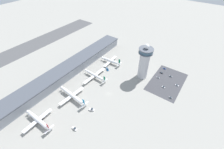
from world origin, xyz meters
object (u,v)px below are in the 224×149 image
object	(u,v)px
airplane_gate_charlie	(95,75)
car_black_suv	(161,73)
airplane_gate_delta	(111,61)
service_truck_water	(75,129)
car_yellow_taxi	(163,87)
service_truck_fuel	(107,69)
airplane_gate_alpha	(38,120)
control_tower	(144,62)
service_truck_baggage	(92,110)
car_grey_coupe	(164,69)
car_blue_compact	(158,77)
car_silver_sedan	(171,76)
car_white_wagon	(171,98)
car_navy_sedan	(177,85)
airplane_gate_bravo	(72,96)
service_truck_catering	(90,79)

from	to	relation	value
airplane_gate_charlie	car_black_suv	distance (m)	96.69
airplane_gate_delta	service_truck_water	xyz separation A→B (m)	(-112.68, -36.51, -3.29)
car_yellow_taxi	airplane_gate_charlie	bearing A→B (deg)	113.88
service_truck_fuel	airplane_gate_alpha	bearing A→B (deg)	177.27
airplane_gate_alpha	service_truck_fuel	distance (m)	112.65
control_tower	airplane_gate_charlie	xyz separation A→B (m)	(-41.15, 52.14, -20.93)
service_truck_baggage	car_grey_coupe	size ratio (longest dim) A/B	1.59
control_tower	car_blue_compact	xyz separation A→B (m)	(10.39, -20.25, -24.67)
car_silver_sedan	car_yellow_taxi	world-z (taller)	car_yellow_taxi
airplane_gate_alpha	car_white_wagon	xyz separation A→B (m)	(113.64, -101.07, -3.91)
control_tower	car_white_wagon	xyz separation A→B (m)	(-15.65, -47.15, -24.72)
car_yellow_taxi	car_blue_compact	distance (m)	18.95
control_tower	car_navy_sedan	world-z (taller)	control_tower
service_truck_fuel	car_yellow_taxi	size ratio (longest dim) A/B	1.49
control_tower	service_truck_baggage	xyz separation A→B (m)	(-85.47, 19.46, -24.22)
car_silver_sedan	car_black_suv	size ratio (longest dim) A/B	0.99
service_truck_water	car_silver_sedan	size ratio (longest dim) A/B	1.27
service_truck_water	car_black_suv	size ratio (longest dim) A/B	1.25
control_tower	service_truck_baggage	size ratio (longest dim) A/B	7.84
control_tower	car_silver_sedan	xyz separation A→B (m)	(23.04, -33.81, -24.74)
airplane_gate_alpha	airplane_gate_charlie	bearing A→B (deg)	-1.15
car_navy_sedan	airplane_gate_delta	bearing A→B (deg)	96.00
airplane_gate_charlie	car_silver_sedan	size ratio (longest dim) A/B	8.86
car_black_suv	car_blue_compact	distance (m)	12.52
service_truck_water	airplane_gate_delta	bearing A→B (deg)	17.95
car_black_suv	airplane_gate_delta	bearing A→B (deg)	107.20
car_white_wagon	service_truck_baggage	bearing A→B (deg)	136.35
airplane_gate_bravo	car_navy_sedan	distance (m)	136.13
car_silver_sedan	car_white_wagon	distance (m)	40.92
airplane_gate_bravo	car_blue_compact	distance (m)	118.82
service_truck_fuel	car_blue_compact	world-z (taller)	service_truck_fuel
car_navy_sedan	car_white_wagon	size ratio (longest dim) A/B	1.00
airplane_gate_charlie	car_yellow_taxi	size ratio (longest dim) A/B	9.20
car_navy_sedan	car_white_wagon	distance (m)	26.07
service_truck_catering	airplane_gate_bravo	bearing A→B (deg)	-170.20
control_tower	service_truck_fuel	bearing A→B (deg)	109.10
car_black_suv	car_blue_compact	world-z (taller)	car_blue_compact
airplane_gate_bravo	car_white_wagon	xyz separation A→B (m)	(69.94, -96.82, -4.14)
airplane_gate_charlie	car_white_wagon	bearing A→B (deg)	-75.60
service_truck_fuel	car_yellow_taxi	xyz separation A→B (m)	(13.53, -81.92, -0.29)
airplane_gate_charlie	car_black_suv	bearing A→B (deg)	-48.47
car_grey_coupe	car_black_suv	xyz separation A→B (m)	(-12.27, -0.03, -0.06)
car_silver_sedan	car_navy_sedan	xyz separation A→B (m)	(-12.62, -12.93, 0.02)
service_truck_catering	car_silver_sedan	distance (m)	114.70
airplane_gate_bravo	airplane_gate_delta	xyz separation A→B (m)	(85.35, 4.93, -0.52)
service_truck_water	car_yellow_taxi	xyz separation A→B (m)	(109.63, -51.46, -0.29)
service_truck_baggage	car_black_suv	world-z (taller)	service_truck_baggage
service_truck_catering	service_truck_baggage	bearing A→B (deg)	-135.51
airplane_gate_charlie	car_silver_sedan	distance (m)	107.34
airplane_gate_delta	service_truck_fuel	xyz separation A→B (m)	(-16.58, -6.05, -3.28)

